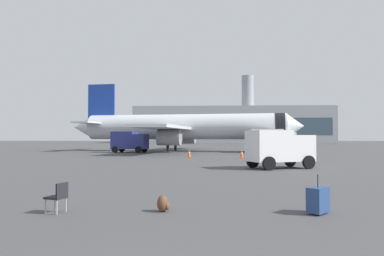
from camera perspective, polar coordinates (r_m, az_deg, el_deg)
The scene contains 11 objects.
airplane_at_gate at distance 55.24m, azimuth -1.39°, elevation 0.15°, with size 35.74×32.36×10.50m.
service_truck at distance 51.01m, azimuth -9.75°, elevation -2.00°, with size 5.11×3.22×2.90m.
fuel_truck at distance 50.74m, azimuth 12.28°, elevation -1.81°, with size 6.15×3.06×3.20m.
cargo_van at distance 25.68m, azimuth 13.48°, elevation -2.93°, with size 4.83×3.67×2.60m.
safety_cone_near at distance 38.56m, azimuth 7.78°, elevation -4.00°, with size 0.44×0.44×0.82m.
safety_cone_mid at distance 60.90m, azimuth -11.80°, elevation -3.04°, with size 0.44×0.44×0.80m.
safety_cone_far at distance 39.43m, azimuth -0.45°, elevation -3.94°, with size 0.44×0.44×0.83m.
rolling_suitcase at distance 10.97m, azimuth 19.07°, elevation -10.56°, with size 0.73×0.74×1.10m.
traveller_backpack at distance 10.73m, azimuth -4.53°, elevation -11.69°, with size 0.36×0.40×0.48m.
gate_chair at distance 11.12m, azimuth -20.18°, elevation -9.87°, with size 0.60×0.60×0.86m.
terminal_building at distance 136.57m, azimuth 6.28°, elevation 0.48°, with size 70.50×20.75×24.99m.
Camera 1 is at (0.20, -3.58, 2.15)m, focal length 34.15 mm.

